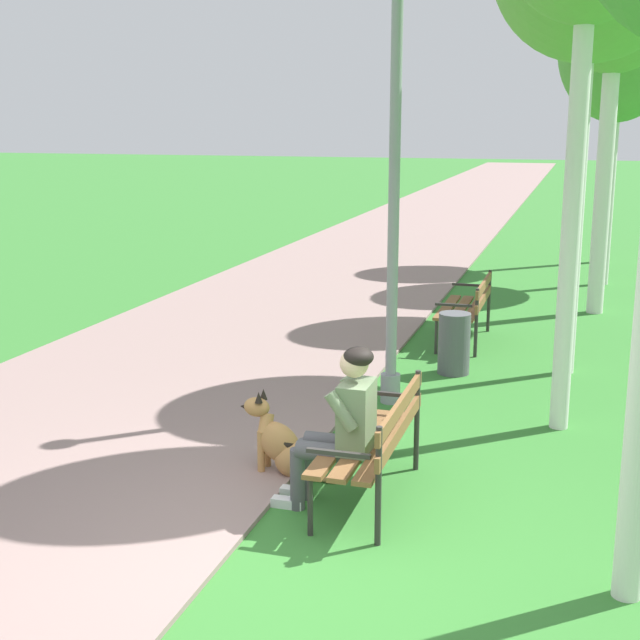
{
  "coord_description": "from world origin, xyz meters",
  "views": [
    {
      "loc": [
        1.76,
        -4.95,
        2.83
      ],
      "look_at": [
        -0.69,
        3.12,
        0.9
      ],
      "focal_mm": 49.38,
      "sensor_mm": 36.0,
      "label": 1
    }
  ],
  "objects_px": {
    "park_bench_mid": "(469,304)",
    "person_seated_on_near_bench": "(342,422)",
    "dog_shepherd": "(284,446)",
    "litter_bin": "(454,343)",
    "park_bench_near": "(376,437)",
    "lamp_post_near": "(394,178)",
    "birch_tree_fifth": "(620,48)"
  },
  "relations": [
    {
      "from": "park_bench_near",
      "to": "park_bench_mid",
      "type": "xyz_separation_m",
      "value": [
        0.03,
        5.06,
        0.0
      ]
    },
    {
      "from": "person_seated_on_near_bench",
      "to": "park_bench_mid",
      "type": "bearing_deg",
      "value": 87.47
    },
    {
      "from": "lamp_post_near",
      "to": "birch_tree_fifth",
      "type": "bearing_deg",
      "value": 74.1
    },
    {
      "from": "lamp_post_near",
      "to": "park_bench_mid",
      "type": "bearing_deg",
      "value": 80.96
    },
    {
      "from": "park_bench_mid",
      "to": "dog_shepherd",
      "type": "bearing_deg",
      "value": -99.91
    },
    {
      "from": "lamp_post_near",
      "to": "birch_tree_fifth",
      "type": "relative_size",
      "value": 0.84
    },
    {
      "from": "park_bench_mid",
      "to": "lamp_post_near",
      "type": "xyz_separation_m",
      "value": [
        -0.43,
        -2.7,
        1.77
      ]
    },
    {
      "from": "dog_shepherd",
      "to": "lamp_post_near",
      "type": "height_order",
      "value": "lamp_post_near"
    },
    {
      "from": "lamp_post_near",
      "to": "birch_tree_fifth",
      "type": "height_order",
      "value": "birch_tree_fifth"
    },
    {
      "from": "person_seated_on_near_bench",
      "to": "litter_bin",
      "type": "height_order",
      "value": "person_seated_on_near_bench"
    },
    {
      "from": "dog_shepherd",
      "to": "litter_bin",
      "type": "xyz_separation_m",
      "value": [
        0.87,
        3.36,
        0.09
      ]
    },
    {
      "from": "lamp_post_near",
      "to": "litter_bin",
      "type": "bearing_deg",
      "value": 69.6
    },
    {
      "from": "person_seated_on_near_bench",
      "to": "litter_bin",
      "type": "bearing_deg",
      "value": 86.03
    },
    {
      "from": "person_seated_on_near_bench",
      "to": "litter_bin",
      "type": "relative_size",
      "value": 1.79
    },
    {
      "from": "lamp_post_near",
      "to": "birch_tree_fifth",
      "type": "xyz_separation_m",
      "value": [
        2.15,
        7.53,
        1.7
      ]
    },
    {
      "from": "park_bench_near",
      "to": "lamp_post_near",
      "type": "xyz_separation_m",
      "value": [
        -0.4,
        2.36,
        1.77
      ]
    },
    {
      "from": "person_seated_on_near_bench",
      "to": "park_bench_near",
      "type": "bearing_deg",
      "value": 45.06
    },
    {
      "from": "person_seated_on_near_bench",
      "to": "dog_shepherd",
      "type": "distance_m",
      "value": 0.87
    },
    {
      "from": "person_seated_on_near_bench",
      "to": "litter_bin",
      "type": "xyz_separation_m",
      "value": [
        0.26,
        3.81,
        -0.33
      ]
    },
    {
      "from": "lamp_post_near",
      "to": "birch_tree_fifth",
      "type": "distance_m",
      "value": 8.02
    },
    {
      "from": "park_bench_near",
      "to": "park_bench_mid",
      "type": "bearing_deg",
      "value": 89.71
    },
    {
      "from": "park_bench_mid",
      "to": "birch_tree_fifth",
      "type": "xyz_separation_m",
      "value": [
        1.72,
        4.83,
        3.47
      ]
    },
    {
      "from": "park_bench_mid",
      "to": "person_seated_on_near_bench",
      "type": "bearing_deg",
      "value": -92.53
    },
    {
      "from": "lamp_post_near",
      "to": "litter_bin",
      "type": "distance_m",
      "value": 2.34
    },
    {
      "from": "person_seated_on_near_bench",
      "to": "lamp_post_near",
      "type": "distance_m",
      "value": 3.03
    },
    {
      "from": "park_bench_near",
      "to": "dog_shepherd",
      "type": "distance_m",
      "value": 0.89
    },
    {
      "from": "dog_shepherd",
      "to": "litter_bin",
      "type": "height_order",
      "value": "dog_shepherd"
    },
    {
      "from": "lamp_post_near",
      "to": "dog_shepherd",
      "type": "bearing_deg",
      "value": -101.01
    },
    {
      "from": "dog_shepherd",
      "to": "lamp_post_near",
      "type": "bearing_deg",
      "value": 78.99
    },
    {
      "from": "dog_shepherd",
      "to": "litter_bin",
      "type": "relative_size",
      "value": 1.19
    },
    {
      "from": "park_bench_mid",
      "to": "litter_bin",
      "type": "bearing_deg",
      "value": -88.78
    },
    {
      "from": "dog_shepherd",
      "to": "birch_tree_fifth",
      "type": "xyz_separation_m",
      "value": [
        2.56,
        9.66,
        3.72
      ]
    }
  ]
}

